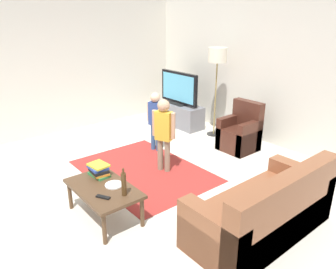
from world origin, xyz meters
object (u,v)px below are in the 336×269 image
floor_lamp (217,60)px  plate (114,185)px  couch (267,214)px  bottle (124,184)px  child_center (164,129)px  tv_remote (103,197)px  armchair (241,134)px  tv_stand (179,115)px  tv (179,89)px  coffee_table (103,190)px  book_stack (99,170)px  child_near_tv (155,116)px

floor_lamp → plate: 3.51m
couch → bottle: size_ratio=5.31×
couch → child_center: bearing=176.0°
couch → tv_remote: bearing=-133.0°
armchair → bottle: bearing=-77.4°
tv_stand → bottle: bearing=-50.6°
tv → coffee_table: size_ratio=1.10×
tv → coffee_table: bearing=-55.3°
bottle → book_stack: bearing=179.7°
coffee_table → child_near_tv: bearing=126.1°
book_stack → plate: book_stack is taller
bottle → child_center: bearing=124.2°
couch → child_near_tv: 2.85m
tv_stand → floor_lamp: size_ratio=0.67×
book_stack → armchair: bearing=90.7°
armchair → child_center: bearing=-97.1°
tv → floor_lamp: (0.93, 0.17, 0.70)m
coffee_table → bottle: bottle is taller
couch → child_center: size_ratio=1.53×
floor_lamp → plate: (1.23, -3.09, -1.12)m
couch → tv_remote: 1.84m
armchair → child_center: size_ratio=0.76×
coffee_table → tv_stand: bearing=124.6°
floor_lamp → plate: floor_lamp is taller
tv → tv_stand: bearing=90.0°
tv → floor_lamp: floor_lamp is taller
book_stack → plate: bearing=2.8°
armchair → child_near_tv: size_ratio=0.82×
coffee_table → tv_remote: 0.26m
book_stack → child_center: bearing=101.0°
bottle → tv_remote: 0.28m
couch → tv_stand: bearing=152.9°
child_near_tv → book_stack: child_near_tv is taller
tv → bottle: 3.82m
child_near_tv → plate: size_ratio=4.96×
book_stack → bottle: bearing=-0.3°
child_near_tv → tv_remote: size_ratio=6.42×
armchair → book_stack: armchair is taller
tv_stand → child_center: (1.57, -1.70, 0.47)m
armchair → child_near_tv: 1.62m
book_stack → plate: size_ratio=1.36×
child_near_tv → tv_stand: bearing=122.3°
tv → book_stack: (1.81, -2.94, -0.35)m
child_center → bottle: bearing=-55.8°
armchair → child_center: child_center is taller
armchair → bottle: armchair is taller
couch → child_near_tv: size_ratio=1.65×
tv_stand → bottle: 3.84m
couch → coffee_table: couch is taller
tv → book_stack: size_ratio=3.69×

